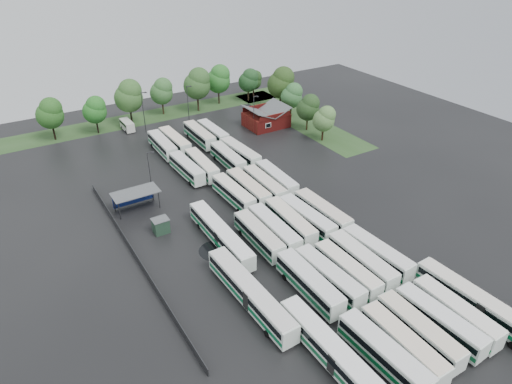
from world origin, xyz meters
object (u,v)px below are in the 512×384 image
brick_building (266,119)px  artic_bus_east (479,305)px  artic_bus_west_a (334,355)px  minibus (127,125)px

brick_building → artic_bus_east: (-11.99, -69.64, -0.01)m
artic_bus_west_a → artic_bus_east: 21.50m
artic_bus_west_a → minibus: 82.12m
artic_bus_east → minibus: (-18.98, 85.68, -0.50)m
brick_building → artic_bus_west_a: bearing=-116.7°
brick_building → minibus: brick_building is taller
brick_building → artic_bus_east: bearing=-99.8°
brick_building → artic_bus_east: size_ratio=0.56×
artic_bus_west_a → brick_building: bearing=63.0°
artic_bus_east → brick_building: bearing=77.9°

